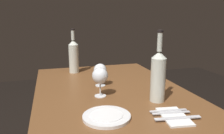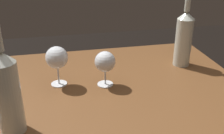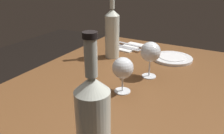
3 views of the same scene
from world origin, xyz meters
The scene contains 10 objects.
dining_table centered at (0.00, 0.00, 0.65)m, with size 1.30×0.90×0.74m.
wine_glass_left centered at (0.11, -0.09, 0.86)m, with size 0.09×0.09×0.17m.
wine_glass_right centered at (-0.08, -0.04, 0.84)m, with size 0.08×0.08×0.15m.
wine_bottle centered at (-0.47, -0.17, 0.88)m, with size 0.08×0.08×0.35m.
wine_bottle_second centered at (0.26, 0.19, 0.88)m, with size 0.08×0.08×0.38m.
dinner_plate centered at (0.38, -0.12, 0.75)m, with size 0.22×0.22×0.02m.
folded_napkin centered at (0.46, 0.17, 0.74)m, with size 0.20×0.13×0.01m.
fork_inner centered at (0.44, 0.17, 0.75)m, with size 0.04×0.18×0.00m.
fork_outer centered at (0.41, 0.17, 0.75)m, with size 0.04×0.18×0.00m.
table_knife centered at (0.49, 0.17, 0.75)m, with size 0.05×0.21×0.00m.
Camera 3 is at (-0.82, -0.41, 1.20)m, focal length 36.95 mm.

